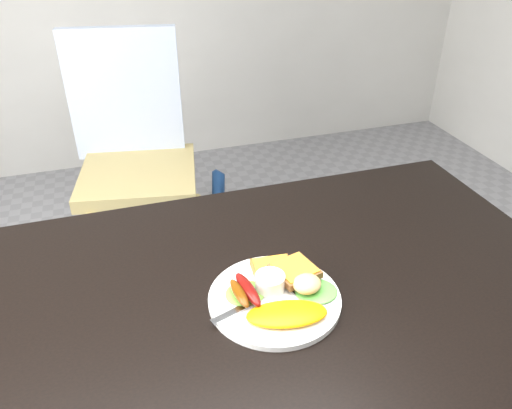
# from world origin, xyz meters

# --- Properties ---
(dining_table) EXTENTS (1.20, 0.80, 0.04)m
(dining_table) POSITION_xyz_m (0.00, 0.00, 0.73)
(dining_table) COLOR black
(dining_table) RESTS_ON ground
(dining_chair) EXTENTS (0.53, 0.53, 0.05)m
(dining_chair) POSITION_xyz_m (-0.23, 1.14, 0.45)
(dining_chair) COLOR tan
(dining_chair) RESTS_ON ground
(person) EXTENTS (0.55, 0.43, 1.37)m
(person) POSITION_xyz_m (-0.10, 0.84, 0.69)
(person) COLOR navy
(person) RESTS_ON ground
(plate) EXTENTS (0.26, 0.26, 0.01)m
(plate) POSITION_xyz_m (-0.06, -0.04, 0.76)
(plate) COLOR white
(plate) RESTS_ON dining_table
(lettuce_left) EXTENTS (0.09, 0.08, 0.01)m
(lettuce_left) POSITION_xyz_m (-0.11, -0.02, 0.77)
(lettuce_left) COLOR #428622
(lettuce_left) RESTS_ON plate
(lettuce_right) EXTENTS (0.10, 0.09, 0.01)m
(lettuce_right) POSITION_xyz_m (0.02, -0.05, 0.77)
(lettuce_right) COLOR green
(lettuce_right) RESTS_ON plate
(omelette) EXTENTS (0.16, 0.10, 0.02)m
(omelette) POSITION_xyz_m (-0.05, -0.10, 0.77)
(omelette) COLOR #FEB30F
(omelette) RESTS_ON plate
(sausage_a) EXTENTS (0.03, 0.09, 0.02)m
(sausage_a) POSITION_xyz_m (-0.12, -0.03, 0.78)
(sausage_a) COLOR #673003
(sausage_a) RESTS_ON lettuce_left
(sausage_b) EXTENTS (0.04, 0.11, 0.03)m
(sausage_b) POSITION_xyz_m (-0.11, -0.03, 0.78)
(sausage_b) COLOR maroon
(sausage_b) RESTS_ON lettuce_left
(ramekin) EXTENTS (0.08, 0.08, 0.03)m
(ramekin) POSITION_xyz_m (-0.06, -0.02, 0.78)
(ramekin) COLOR white
(ramekin) RESTS_ON plate
(toast_a) EXTENTS (0.09, 0.09, 0.01)m
(toast_a) POSITION_xyz_m (-0.04, 0.03, 0.77)
(toast_a) COLOR brown
(toast_a) RESTS_ON plate
(toast_b) EXTENTS (0.10, 0.10, 0.01)m
(toast_b) POSITION_xyz_m (0.00, -0.00, 0.78)
(toast_b) COLOR brown
(toast_b) RESTS_ON toast_a
(potato_salad) EXTENTS (0.07, 0.06, 0.03)m
(potato_salad) POSITION_xyz_m (0.01, -0.05, 0.79)
(potato_salad) COLOR beige
(potato_salad) RESTS_ON lettuce_right
(fork) EXTENTS (0.17, 0.07, 0.00)m
(fork) POSITION_xyz_m (-0.11, -0.05, 0.76)
(fork) COLOR #ADAFB7
(fork) RESTS_ON plate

